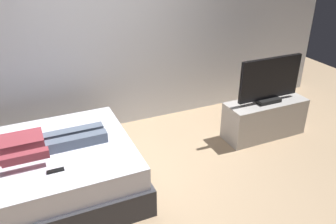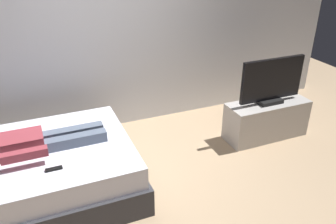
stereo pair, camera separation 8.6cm
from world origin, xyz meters
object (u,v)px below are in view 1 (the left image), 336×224
(tv_stand, at_px, (264,118))
(remote, at_px, (56,171))
(tv, at_px, (270,81))
(person, at_px, (32,145))
(bed, at_px, (36,177))

(tv_stand, bearing_deg, remote, -169.86)
(remote, height_order, tv, tv)
(tv_stand, xyz_separation_m, tv, (-0.00, -0.00, 0.53))
(remote, bearing_deg, person, 110.47)
(tv_stand, bearing_deg, tv, -165.96)
(tv, bearing_deg, person, -178.37)
(remote, xyz_separation_m, tv, (2.72, 0.49, 0.24))
(bed, height_order, remote, remote)
(tv_stand, bearing_deg, person, -178.37)
(person, height_order, tv, tv)
(bed, xyz_separation_m, person, (0.03, 0.01, 0.36))
(person, height_order, remote, person)
(tv_stand, relative_size, tv, 1.25)
(remote, bearing_deg, tv, 10.14)
(bed, xyz_separation_m, remote, (0.18, -0.39, 0.29))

